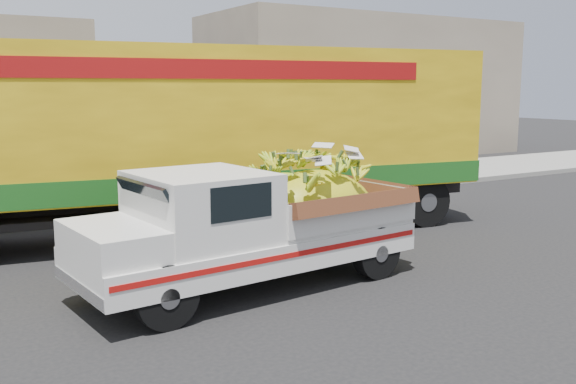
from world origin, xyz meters
TOP-DOWN VIEW (x-y plane):
  - ground at (0.00, 0.00)m, footprint 100.00×100.00m
  - curb at (0.00, 6.04)m, footprint 60.00×0.25m
  - sidewalk at (0.00, 8.14)m, footprint 60.00×4.00m
  - building_right at (14.00, 15.04)m, footprint 14.00×6.00m
  - pickup_truck at (0.68, -0.00)m, footprint 5.39×2.41m
  - semi_trailer at (1.15, 3.59)m, footprint 12.07×4.36m

SIDE VIEW (x-z plane):
  - ground at x=0.00m, z-range 0.00..0.00m
  - sidewalk at x=0.00m, z-range 0.00..0.14m
  - curb at x=0.00m, z-range 0.00..0.15m
  - pickup_truck at x=0.68m, z-range 0.07..1.90m
  - semi_trailer at x=1.15m, z-range 0.22..4.02m
  - building_right at x=14.00m, z-range 0.00..6.00m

